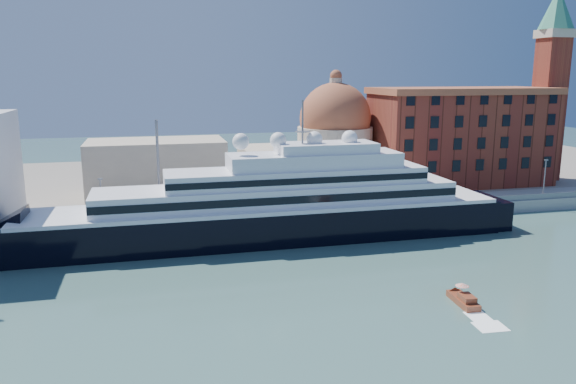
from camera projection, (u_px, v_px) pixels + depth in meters
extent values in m
plane|color=#325855|center=(317.00, 285.00, 77.17)|extent=(400.00, 400.00, 0.00)
cube|color=gray|center=(266.00, 216.00, 109.19)|extent=(180.00, 10.00, 2.50)
cube|color=slate|center=(234.00, 180.00, 148.16)|extent=(260.00, 72.00, 2.00)
cube|color=slate|center=(271.00, 213.00, 104.53)|extent=(180.00, 0.10, 1.20)
cube|color=black|center=(267.00, 226.00, 97.99)|extent=(83.70, 12.88, 6.98)
cube|color=black|center=(479.00, 213.00, 107.92)|extent=(6.44, 11.80, 6.44)
cube|color=white|center=(266.00, 205.00, 97.21)|extent=(81.56, 13.09, 0.64)
cube|color=white|center=(278.00, 194.00, 97.32)|extent=(62.24, 10.73, 3.22)
cube|color=black|center=(286.00, 201.00, 92.23)|extent=(62.24, 0.15, 1.29)
cube|color=white|center=(296.00, 176.00, 97.46)|extent=(45.07, 9.66, 2.79)
cube|color=white|center=(314.00, 160.00, 97.66)|extent=(30.05, 8.58, 2.58)
cube|color=white|center=(326.00, 148.00, 97.72)|extent=(17.17, 7.51, 1.72)
cylinder|color=slate|center=(303.00, 122.00, 95.78)|extent=(0.32, 0.32, 7.51)
sphere|color=white|center=(241.00, 141.00, 93.86)|extent=(2.79, 2.79, 2.79)
sphere|color=white|center=(278.00, 140.00, 95.39)|extent=(2.79, 2.79, 2.79)
sphere|color=white|center=(314.00, 139.00, 96.91)|extent=(2.79, 2.79, 2.79)
sphere|color=white|center=(350.00, 138.00, 98.43)|extent=(2.79, 2.79, 2.79)
cube|color=maroon|center=(463.00, 301.00, 70.89)|extent=(2.32, 5.87, 0.96)
cube|color=maroon|center=(467.00, 298.00, 69.80)|extent=(1.70, 2.50, 0.77)
cylinder|color=slate|center=(462.00, 291.00, 71.11)|extent=(0.06, 0.06, 1.53)
cone|color=#EC3F1B|center=(462.00, 284.00, 70.93)|extent=(1.72, 1.72, 0.38)
cube|color=maroon|center=(460.00, 139.00, 136.12)|extent=(42.00, 18.00, 22.00)
cube|color=#9A4F32|center=(463.00, 91.00, 133.74)|extent=(43.00, 19.00, 1.50)
cube|color=maroon|center=(548.00, 110.00, 140.44)|extent=(6.00, 6.00, 35.00)
cube|color=beige|center=(555.00, 34.00, 136.61)|extent=(7.00, 7.00, 2.00)
cone|color=#3E8869|center=(557.00, 8.00, 135.36)|extent=(8.40, 8.40, 10.00)
cylinder|color=beige|center=(335.00, 156.00, 135.56)|extent=(18.00, 18.00, 14.00)
sphere|color=#9A4F32|center=(335.00, 119.00, 133.69)|extent=(17.00, 17.00, 17.00)
cylinder|color=beige|center=(336.00, 84.00, 132.04)|extent=(3.00, 3.00, 3.00)
cube|color=beige|center=(280.00, 168.00, 130.77)|extent=(18.00, 14.00, 10.00)
cube|color=beige|center=(157.00, 167.00, 125.85)|extent=(30.00, 16.00, 12.00)
cylinder|color=slate|center=(102.00, 202.00, 98.16)|extent=(0.24, 0.24, 8.00)
cube|color=slate|center=(100.00, 179.00, 97.31)|extent=(0.80, 0.30, 0.25)
cylinder|color=slate|center=(269.00, 193.00, 105.25)|extent=(0.24, 0.24, 8.00)
cube|color=slate|center=(269.00, 172.00, 104.40)|extent=(0.80, 0.30, 0.25)
cylinder|color=slate|center=(415.00, 186.00, 112.34)|extent=(0.24, 0.24, 8.00)
cube|color=slate|center=(416.00, 166.00, 111.49)|extent=(0.80, 0.30, 0.25)
cylinder|color=slate|center=(544.00, 179.00, 119.42)|extent=(0.24, 0.24, 8.00)
cube|color=slate|center=(546.00, 160.00, 118.57)|extent=(0.80, 0.30, 0.25)
cylinder|color=slate|center=(159.00, 170.00, 101.39)|extent=(0.50, 0.50, 18.00)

